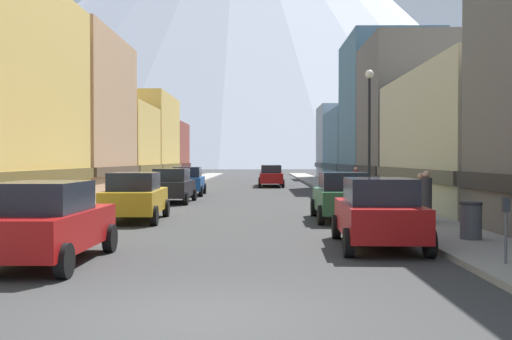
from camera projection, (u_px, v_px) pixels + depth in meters
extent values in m
plane|color=#353535|center=(204.00, 317.00, 8.74)|extent=(400.00, 400.00, 0.00)
cube|color=gray|center=(163.00, 190.00, 43.79)|extent=(2.50, 100.00, 0.15)
cube|color=gray|center=(338.00, 190.00, 43.68)|extent=(2.50, 100.00, 0.15)
cube|color=tan|center=(48.00, 117.00, 35.61)|extent=(8.27, 10.54, 9.46)
cube|color=brown|center=(48.00, 171.00, 35.67)|extent=(8.57, 10.54, 0.50)
cube|color=#D8B259|center=(106.00, 147.00, 45.87)|extent=(6.67, 9.17, 6.35)
cube|color=brown|center=(106.00, 168.00, 45.90)|extent=(6.97, 9.17, 0.50)
cube|color=#D8B259|center=(118.00, 140.00, 56.60)|extent=(9.95, 11.36, 8.16)
cube|color=brown|center=(118.00, 166.00, 56.64)|extent=(10.25, 11.36, 0.50)
cube|color=brown|center=(151.00, 151.00, 66.58)|extent=(7.49, 8.35, 6.24)
cube|color=#3B1B16|center=(151.00, 165.00, 66.61)|extent=(7.79, 8.35, 0.50)
cube|color=beige|center=(503.00, 140.00, 27.65)|extent=(8.49, 13.77, 6.23)
cube|color=#595444|center=(503.00, 174.00, 27.68)|extent=(8.79, 13.77, 0.50)
cube|color=#66605B|center=(433.00, 118.00, 39.05)|extent=(8.55, 8.17, 9.81)
cube|color=#2D2B29|center=(433.00, 170.00, 39.11)|extent=(8.85, 8.17, 0.50)
cube|color=slate|center=(388.00, 113.00, 48.21)|extent=(6.63, 9.72, 11.75)
cube|color=#22333F|center=(388.00, 168.00, 48.28)|extent=(6.93, 9.72, 0.50)
cube|color=slate|center=(375.00, 147.00, 60.17)|extent=(8.98, 13.26, 7.03)
cube|color=#22333F|center=(375.00, 166.00, 60.20)|extent=(9.28, 13.26, 0.50)
cube|color=#99A5B2|center=(350.00, 143.00, 71.00)|extent=(7.23, 8.23, 8.41)
cube|color=#444A50|center=(350.00, 165.00, 71.04)|extent=(7.53, 8.23, 0.50)
cube|color=#9E1111|center=(47.00, 230.00, 13.20)|extent=(1.90, 4.43, 0.80)
cube|color=#1E232D|center=(43.00, 197.00, 12.93)|extent=(1.63, 2.22, 0.64)
cylinder|color=black|center=(35.00, 238.00, 14.87)|extent=(0.23, 0.68, 0.68)
cylinder|color=black|center=(110.00, 238.00, 14.83)|extent=(0.23, 0.68, 0.68)
cylinder|color=black|center=(64.00, 261.00, 11.53)|extent=(0.23, 0.68, 0.68)
cube|color=#B28419|center=(135.00, 201.00, 22.40)|extent=(1.99, 4.46, 0.80)
cube|color=#1E232D|center=(134.00, 181.00, 22.14)|extent=(1.67, 2.25, 0.64)
cylinder|color=black|center=(119.00, 208.00, 24.03)|extent=(0.24, 0.69, 0.68)
cylinder|color=black|center=(166.00, 208.00, 24.08)|extent=(0.24, 0.69, 0.68)
cylinder|color=black|center=(100.00, 216.00, 20.74)|extent=(0.24, 0.69, 0.68)
cylinder|color=black|center=(154.00, 216.00, 20.78)|extent=(0.24, 0.69, 0.68)
cube|color=black|center=(173.00, 188.00, 31.75)|extent=(1.91, 4.43, 0.80)
cube|color=#1E232D|center=(172.00, 175.00, 31.49)|extent=(1.63, 2.22, 0.64)
cylinder|color=black|center=(161.00, 194.00, 33.43)|extent=(0.23, 0.68, 0.68)
cylinder|color=black|center=(194.00, 194.00, 33.38)|extent=(0.23, 0.68, 0.68)
cylinder|color=black|center=(149.00, 198.00, 30.13)|extent=(0.23, 0.68, 0.68)
cylinder|color=black|center=(186.00, 198.00, 30.09)|extent=(0.23, 0.68, 0.68)
cube|color=#19478C|center=(188.00, 183.00, 38.44)|extent=(1.98, 4.46, 0.80)
cube|color=#1E232D|center=(188.00, 172.00, 38.18)|extent=(1.67, 2.25, 0.64)
cylinder|color=black|center=(176.00, 189.00, 40.08)|extent=(0.24, 0.69, 0.68)
cylinder|color=black|center=(204.00, 189.00, 40.12)|extent=(0.24, 0.69, 0.68)
cylinder|color=black|center=(170.00, 191.00, 36.78)|extent=(0.24, 0.69, 0.68)
cylinder|color=black|center=(201.00, 191.00, 36.82)|extent=(0.24, 0.69, 0.68)
cube|color=#9E1111|center=(378.00, 219.00, 15.64)|extent=(2.00, 4.46, 0.80)
cube|color=#1E232D|center=(380.00, 191.00, 15.38)|extent=(1.68, 2.26, 0.64)
cylinder|color=black|center=(336.00, 227.00, 17.34)|extent=(0.24, 0.69, 0.68)
cylinder|color=black|center=(402.00, 227.00, 17.26)|extent=(0.24, 0.69, 0.68)
cylinder|color=black|center=(349.00, 243.00, 14.04)|extent=(0.24, 0.69, 0.68)
cylinder|color=black|center=(430.00, 243.00, 13.96)|extent=(0.24, 0.69, 0.68)
cube|color=#265933|center=(342.00, 200.00, 22.59)|extent=(1.87, 4.41, 0.80)
cube|color=#1E232D|center=(343.00, 181.00, 22.33)|extent=(1.62, 2.21, 0.64)
cylinder|color=black|center=(314.00, 208.00, 24.26)|extent=(0.23, 0.68, 0.68)
cylinder|color=black|center=(360.00, 208.00, 24.23)|extent=(0.23, 0.68, 0.68)
cylinder|color=black|center=(321.00, 215.00, 20.96)|extent=(0.23, 0.68, 0.68)
cylinder|color=black|center=(375.00, 215.00, 20.93)|extent=(0.23, 0.68, 0.68)
cube|color=#9E1111|center=(271.00, 178.00, 49.85)|extent=(1.84, 4.40, 0.80)
cube|color=#1E232D|center=(271.00, 169.00, 49.59)|extent=(1.60, 2.20, 0.64)
cylinder|color=black|center=(260.00, 182.00, 51.52)|extent=(0.22, 0.68, 0.68)
cylinder|color=black|center=(282.00, 182.00, 51.50)|extent=(0.22, 0.68, 0.68)
cylinder|color=black|center=(260.00, 184.00, 48.22)|extent=(0.22, 0.68, 0.68)
cylinder|color=black|center=(283.00, 184.00, 48.20)|extent=(0.22, 0.68, 0.68)
cube|color=black|center=(271.00, 177.00, 52.88)|extent=(1.84, 4.40, 0.80)
cube|color=#1E232D|center=(271.00, 169.00, 52.62)|extent=(1.60, 2.20, 0.64)
cylinder|color=black|center=(260.00, 181.00, 54.55)|extent=(0.22, 0.68, 0.68)
cylinder|color=black|center=(281.00, 181.00, 54.53)|extent=(0.22, 0.68, 0.68)
cylinder|color=black|center=(260.00, 182.00, 51.25)|extent=(0.22, 0.68, 0.68)
cylinder|color=black|center=(282.00, 182.00, 51.23)|extent=(0.22, 0.68, 0.68)
cylinder|color=#595960|center=(506.00, 238.00, 12.33)|extent=(0.06, 0.06, 1.05)
cube|color=#33383F|center=(506.00, 205.00, 12.32)|extent=(0.14, 0.10, 0.28)
cylinder|color=#4C5156|center=(471.00, 222.00, 16.15)|extent=(0.56, 0.56, 0.90)
cylinder|color=#2D2D33|center=(471.00, 203.00, 16.14)|extent=(0.59, 0.59, 0.08)
cylinder|color=gray|center=(26.00, 217.00, 20.30)|extent=(0.53, 0.53, 0.37)
sphere|color=#2C821E|center=(26.00, 204.00, 20.29)|extent=(0.65, 0.65, 0.65)
cylinder|color=brown|center=(67.00, 208.00, 24.60)|extent=(0.46, 0.46, 0.31)
sphere|color=#1D7231|center=(67.00, 198.00, 24.60)|extent=(0.63, 0.63, 0.63)
cylinder|color=#333338|center=(426.00, 200.00, 20.14)|extent=(0.36, 0.36, 1.50)
sphere|color=tan|center=(426.00, 174.00, 20.12)|extent=(0.24, 0.24, 0.24)
cylinder|color=maroon|center=(356.00, 183.00, 35.29)|extent=(0.36, 0.36, 1.44)
sphere|color=tan|center=(356.00, 169.00, 35.28)|extent=(0.23, 0.23, 0.23)
cylinder|color=navy|center=(421.00, 200.00, 20.85)|extent=(0.36, 0.36, 1.42)
sphere|color=tan|center=(421.00, 176.00, 20.84)|extent=(0.23, 0.23, 0.23)
cylinder|color=black|center=(369.00, 144.00, 25.71)|extent=(0.12, 0.12, 5.50)
sphere|color=white|center=(369.00, 74.00, 25.66)|extent=(0.36, 0.36, 0.36)
cone|color=silver|center=(239.00, 13.00, 267.62)|extent=(261.40, 261.40, 132.72)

